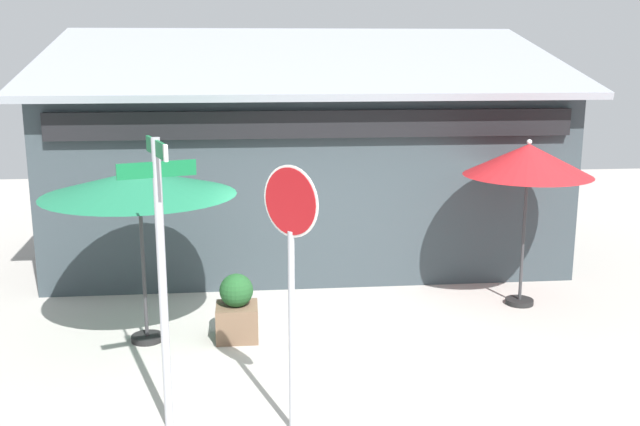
# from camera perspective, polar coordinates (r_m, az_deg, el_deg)

# --- Properties ---
(ground_plane) EXTENTS (28.00, 28.00, 0.10)m
(ground_plane) POSITION_cam_1_polar(r_m,az_deg,el_deg) (10.21, 0.59, -10.57)
(ground_plane) COLOR #ADA8A0
(cafe_building) EXTENTS (9.58, 5.03, 4.41)m
(cafe_building) POSITION_cam_1_polar(r_m,az_deg,el_deg) (14.20, -1.24, 3.35)
(cafe_building) COLOR #333D42
(cafe_building) RESTS_ON ground
(street_sign_post) EXTENTS (0.76, 0.82, 3.12)m
(street_sign_post) POSITION_cam_1_polar(r_m,az_deg,el_deg) (7.68, -12.25, -3.45)
(street_sign_post) COLOR #A8AAB2
(street_sign_post) RESTS_ON ground
(stop_sign) EXTENTS (0.51, 0.54, 2.86)m
(stop_sign) POSITION_cam_1_polar(r_m,az_deg,el_deg) (7.43, -2.26, -3.01)
(stop_sign) COLOR #A8AAB2
(stop_sign) RESTS_ON ground
(patio_umbrella_forest_green_left) EXTENTS (2.59, 2.59, 2.48)m
(patio_umbrella_forest_green_left) POSITION_cam_1_polar(r_m,az_deg,el_deg) (10.02, -13.93, 2.20)
(patio_umbrella_forest_green_left) COLOR black
(patio_umbrella_forest_green_left) RESTS_ON ground
(patio_umbrella_crimson_center) EXTENTS (1.97, 1.97, 2.64)m
(patio_umbrella_crimson_center) POSITION_cam_1_polar(r_m,az_deg,el_deg) (11.64, 15.90, 3.90)
(patio_umbrella_crimson_center) COLOR black
(patio_umbrella_crimson_center) RESTS_ON ground
(sidewalk_planter) EXTENTS (0.58, 0.58, 0.94)m
(sidewalk_planter) POSITION_cam_1_polar(r_m,az_deg,el_deg) (10.36, -6.49, -7.50)
(sidewalk_planter) COLOR brown
(sidewalk_planter) RESTS_ON ground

